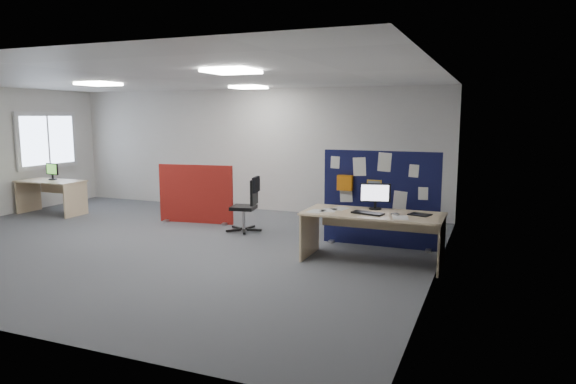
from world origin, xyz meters
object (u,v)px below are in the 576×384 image
(main_desk, at_px, (373,223))
(second_desk, at_px, (52,189))
(navy_divider, at_px, (379,199))
(office_chair, at_px, (249,201))
(monitor_main, at_px, (375,195))
(monitor_second, at_px, (52,171))
(red_divider, at_px, (196,195))

(main_desk, distance_m, second_desk, 7.33)
(navy_divider, xyz_separation_m, office_chair, (-2.42, 0.13, -0.21))
(monitor_main, distance_m, second_desk, 7.29)
(navy_divider, distance_m, monitor_second, 7.21)
(navy_divider, relative_size, second_desk, 1.33)
(monitor_second, xyz_separation_m, office_chair, (4.79, -0.07, -0.36))
(second_desk, xyz_separation_m, office_chair, (4.72, 0.02, 0.03))
(main_desk, xyz_separation_m, office_chair, (-2.54, 1.06, -0.00))
(navy_divider, relative_size, red_divider, 1.23)
(main_desk, relative_size, monitor_second, 5.08)
(second_desk, height_order, monitor_second, monitor_second)
(navy_divider, xyz_separation_m, main_desk, (0.12, -0.93, -0.21))
(monitor_main, relative_size, second_desk, 0.31)
(red_divider, bearing_deg, office_chair, -21.72)
(red_divider, bearing_deg, monitor_main, -24.85)
(monitor_main, xyz_separation_m, red_divider, (-3.83, 1.15, -0.38))
(second_desk, relative_size, office_chair, 1.42)
(navy_divider, bearing_deg, red_divider, 173.09)
(monitor_main, height_order, second_desk, monitor_main)
(navy_divider, bearing_deg, office_chair, 176.82)
(navy_divider, xyz_separation_m, monitor_main, (0.09, -0.69, 0.17))
(second_desk, bearing_deg, navy_divider, -0.89)
(main_desk, xyz_separation_m, red_divider, (-3.87, 1.38, -0.00))
(main_desk, distance_m, monitor_main, 0.44)
(monitor_main, height_order, red_divider, red_divider)
(second_desk, bearing_deg, red_divider, 5.77)
(main_desk, relative_size, second_desk, 1.41)
(monitor_main, distance_m, red_divider, 4.02)
(monitor_main, bearing_deg, second_desk, 159.15)
(second_desk, bearing_deg, main_desk, -8.12)
(navy_divider, height_order, monitor_second, navy_divider)
(navy_divider, distance_m, office_chair, 2.43)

